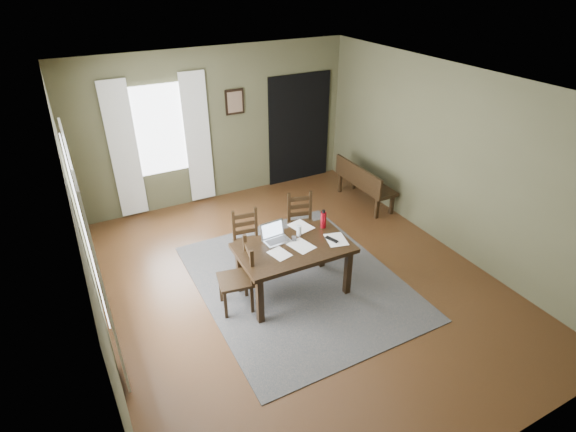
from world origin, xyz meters
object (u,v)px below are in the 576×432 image
chair_end (239,277)px  bench (363,181)px  laptop (275,236)px  dining_table (294,252)px  chair_back_left (248,241)px  chair_back_right (302,223)px  water_bottle (323,219)px

chair_end → bench: chair_end is taller
bench → laptop: laptop is taller
bench → laptop: bearing=119.8°
dining_table → chair_back_left: size_ratio=1.68×
chair_back_right → laptop: 1.05m
chair_back_left → chair_back_right: 0.91m
dining_table → bench: size_ratio=1.10×
chair_end → laptop: 0.71m
bench → laptop: size_ratio=3.84×
chair_end → water_bottle: 1.38m
chair_back_left → chair_end: bearing=-112.9°
laptop → water_bottle: bearing=-5.7°
laptop → chair_end: bearing=-165.4°
chair_end → chair_back_right: (1.36, 0.82, -0.03)m
chair_end → water_bottle: water_bottle is taller
chair_back_right → bench: 1.87m
chair_back_left → water_bottle: 1.14m
water_bottle → chair_end: bearing=-172.9°
bench → dining_table: bearing=125.7°
dining_table → water_bottle: size_ratio=5.53×
chair_back_left → bench: size_ratio=0.65×
dining_table → chair_end: (-0.74, 0.06, -0.18)m
dining_table → chair_end: bearing=176.7°
dining_table → chair_back_right: bearing=56.4°
chair_back_left → chair_back_right: bearing=11.5°
bench → water_bottle: (-1.74, -1.44, 0.41)m
dining_table → chair_back_right: size_ratio=1.65×
laptop → dining_table: bearing=-63.7°
dining_table → bench: bearing=36.9°
chair_back_left → laptop: 0.69m
bench → chair_back_left: bearing=107.9°
chair_back_right → water_bottle: (-0.04, -0.66, 0.42)m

